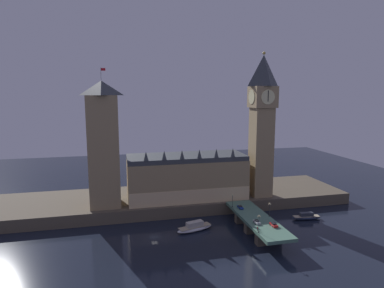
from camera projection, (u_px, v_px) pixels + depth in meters
The scene contains 15 objects.
ground_plane at pixel (155, 237), 135.95m from camera, with size 400.00×400.00×0.00m, color black.
embankment at pixel (146, 201), 173.06m from camera, with size 220.00×42.00×5.96m.
parliament_hall at pixel (187, 176), 169.24m from camera, with size 61.30×24.18×27.21m.
clock_tower at pixel (262, 121), 168.18m from camera, with size 12.59×12.70×75.68m.
victoria_tower at pixel (104, 144), 153.50m from camera, with size 14.54×14.54×66.42m.
bridge at pixel (257, 222), 140.35m from camera, with size 12.51×46.00×6.72m.
car_northbound_lead at pixel (240, 207), 151.38m from camera, with size 1.89×4.41×1.31m.
car_northbound_trail at pixel (257, 222), 133.53m from camera, with size 1.88×3.81×1.40m.
car_southbound_lead at pixel (274, 225), 130.62m from camera, with size 2.05×4.18×1.42m.
pedestrian_near_rail at pixel (257, 228), 126.41m from camera, with size 0.38×0.38×1.71m.
street_lamp_near at pixel (259, 222), 123.87m from camera, with size 1.34×0.60×7.20m.
street_lamp_mid at pixel (269, 208), 140.79m from camera, with size 1.34×0.60×6.20m.
street_lamp_far at pixel (232, 199), 152.28m from camera, with size 1.34×0.60×6.56m.
boat_upstream at pixel (195, 227), 142.11m from camera, with size 17.63×9.06×4.29m.
boat_downstream at pixel (306, 217), 155.16m from camera, with size 14.64×5.28×3.49m.
Camera 1 is at (-13.60, -128.74, 59.50)m, focal length 30.00 mm.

